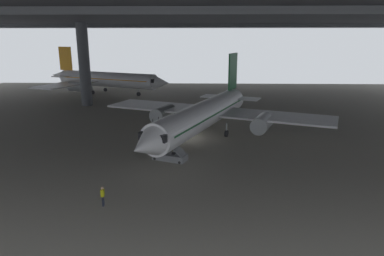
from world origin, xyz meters
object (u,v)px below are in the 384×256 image
Objects in this scene: airplane_main at (205,114)px; crew_worker_near_nose at (103,195)px; crew_worker_by_stairs at (173,140)px; baggage_tug at (181,118)px; boarding_stairs at (169,153)px; airplane_distant at (105,79)px.

airplane_main is 19.64× the size of crew_worker_near_nose.
baggage_tug is (0.16, 13.74, -0.48)m from crew_worker_by_stairs.
airplane_main reaches higher than crew_worker_by_stairs.
baggage_tug is at bearing 89.21° from boarding_stairs.
baggage_tug is at bearing 81.13° from crew_worker_near_nose.
airplane_main reaches higher than boarding_stairs.
boarding_stairs is 11.34m from crew_worker_near_nose.
boarding_stairs reaches higher than crew_worker_by_stairs.
boarding_stairs is (-3.86, -8.20, -2.53)m from airplane_main.
airplane_main reaches higher than baggage_tug.
airplane_main is 17.71× the size of crew_worker_by_stairs.
airplane_main is at bearing -68.81° from baggage_tug.
airplane_main is 9.41m from boarding_stairs.
airplane_distant reaches higher than crew_worker_near_nose.
crew_worker_by_stairs is at bearing -64.92° from airplane_distant.
crew_worker_near_nose is 57.35m from airplane_distant.
baggage_tug is (-3.62, 9.34, -2.71)m from airplane_main.
crew_worker_near_nose is (-8.01, -18.76, -2.34)m from airplane_main.
boarding_stairs is 2.79× the size of crew_worker_near_nose.
airplane_distant is (-22.94, 36.56, 0.03)m from airplane_main.
baggage_tug is at bearing 89.35° from crew_worker_by_stairs.
crew_worker_near_nose is at bearing -106.40° from crew_worker_by_stairs.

